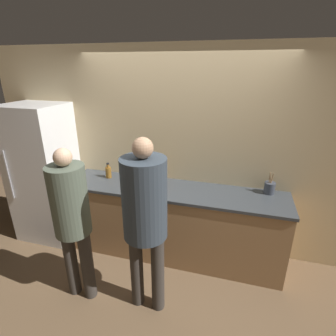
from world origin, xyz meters
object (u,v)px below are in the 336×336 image
fruit_bowl (156,181)px  bottle_amber (108,172)px  bottle_clear (151,173)px  person_left (72,214)px  utensil_crock (270,188)px  cup_blue (154,188)px  person_center (145,212)px  refrigerator (44,173)px

fruit_bowl → bottle_amber: (-0.68, 0.03, 0.04)m
fruit_bowl → bottle_clear: bottle_clear is taller
person_left → bottle_amber: 1.04m
fruit_bowl → bottle_clear: (-0.13, 0.15, 0.03)m
utensil_crock → cup_blue: bearing=-165.5°
cup_blue → utensil_crock: bearing=14.5°
utensil_crock → cup_blue: (-1.31, -0.34, -0.02)m
bottle_amber → fruit_bowl: bearing=-2.2°
bottle_amber → utensil_crock: bearing=2.9°
person_left → bottle_amber: person_left is taller
person_left → fruit_bowl: (0.54, 1.00, -0.01)m
fruit_bowl → utensil_crock: size_ratio=1.02×
bottle_amber → person_left: bearing=-81.9°
fruit_bowl → utensil_crock: utensil_crock is taller
fruit_bowl → utensil_crock: bearing=5.5°
cup_blue → person_center: bearing=-77.3°
utensil_crock → bottle_amber: bearing=-177.1°
refrigerator → person_left: bearing=-39.8°
person_center → bottle_amber: size_ratio=8.76×
cup_blue → person_left: bearing=-126.2°
person_left → bottle_clear: size_ratio=9.12×
cup_blue → fruit_bowl: bearing=100.6°
refrigerator → bottle_clear: (1.48, 0.25, 0.07)m
fruit_bowl → person_center: bearing=-77.8°
refrigerator → person_center: (1.82, -0.83, 0.17)m
fruit_bowl → utensil_crock: (1.35, 0.13, 0.03)m
fruit_bowl → cup_blue: 0.21m
utensil_crock → bottle_amber: size_ratio=1.26×
refrigerator → utensil_crock: (2.97, 0.23, 0.07)m
bottle_clear → bottle_amber: bearing=-167.3°
fruit_bowl → bottle_clear: bearing=131.2°
person_left → bottle_clear: (0.41, 1.15, 0.02)m
person_left → fruit_bowl: bearing=61.7°
fruit_bowl → bottle_amber: size_ratio=1.29×
person_center → fruit_bowl: (-0.20, 0.93, -0.13)m
refrigerator → bottle_clear: size_ratio=10.34×
bottle_amber → cup_blue: size_ratio=2.18×
fruit_bowl → cup_blue: fruit_bowl is taller
refrigerator → utensil_crock: refrigerator is taller
person_center → fruit_bowl: 0.97m
person_center → bottle_clear: size_ratio=9.86×
bottle_clear → cup_blue: (0.17, -0.36, -0.02)m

